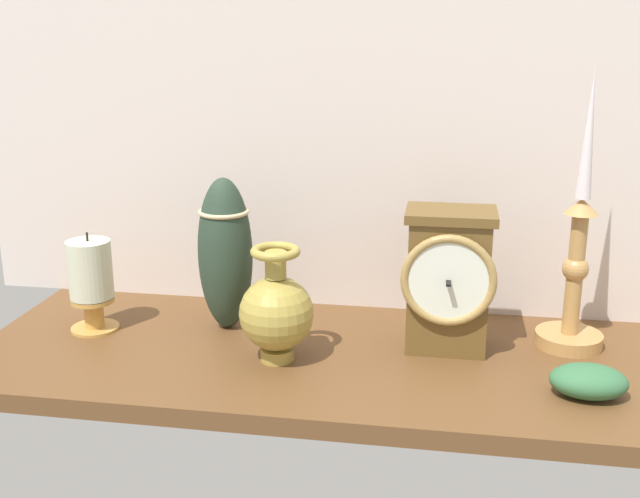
% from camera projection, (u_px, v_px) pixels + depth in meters
% --- Properties ---
extents(ground_plane, '(1.00, 0.36, 0.02)m').
position_uv_depth(ground_plane, '(354.00, 362.00, 1.00)').
color(ground_plane, brown).
extents(back_wall, '(1.20, 0.02, 0.65)m').
position_uv_depth(back_wall, '(373.00, 88.00, 1.08)').
color(back_wall, silver).
rests_on(back_wall, ground_plane).
extents(mantel_clock, '(0.12, 0.11, 0.19)m').
position_uv_depth(mantel_clock, '(448.00, 279.00, 0.98)').
color(mantel_clock, brown).
rests_on(mantel_clock, ground_plane).
extents(candlestick_tall_left, '(0.09, 0.09, 0.37)m').
position_uv_depth(candlestick_tall_left, '(576.00, 268.00, 0.99)').
color(candlestick_tall_left, tan).
rests_on(candlestick_tall_left, ground_plane).
extents(brass_vase_bulbous, '(0.09, 0.09, 0.15)m').
position_uv_depth(brass_vase_bulbous, '(276.00, 311.00, 0.96)').
color(brass_vase_bulbous, '#A89440').
rests_on(brass_vase_bulbous, ground_plane).
extents(pillar_candle_front, '(0.07, 0.07, 0.14)m').
position_uv_depth(pillar_candle_front, '(91.00, 280.00, 1.05)').
color(pillar_candle_front, gold).
rests_on(pillar_candle_front, ground_plane).
extents(tall_ceramic_vase, '(0.08, 0.08, 0.21)m').
position_uv_depth(tall_ceramic_vase, '(225.00, 253.00, 1.05)').
color(tall_ceramic_vase, '#283C2D').
rests_on(tall_ceramic_vase, ground_plane).
extents(ivy_sprig, '(0.09, 0.06, 0.04)m').
position_uv_depth(ivy_sprig, '(589.00, 381.00, 0.87)').
color(ivy_sprig, '#356B42').
rests_on(ivy_sprig, ground_plane).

